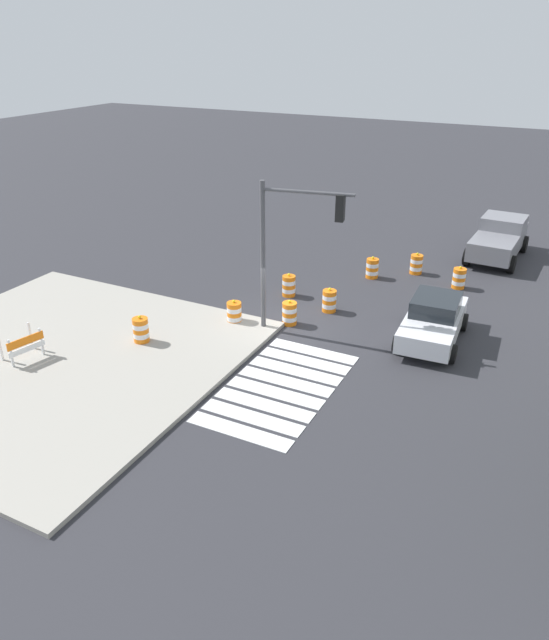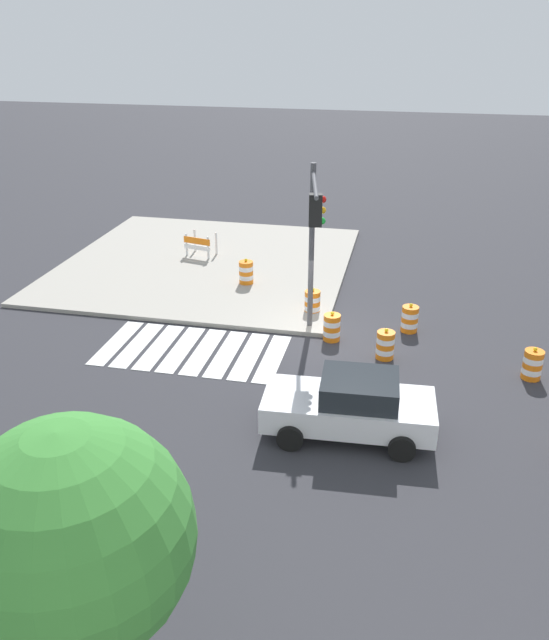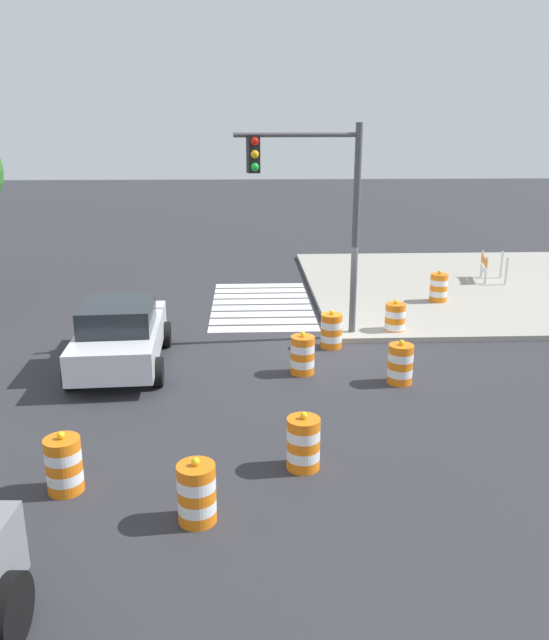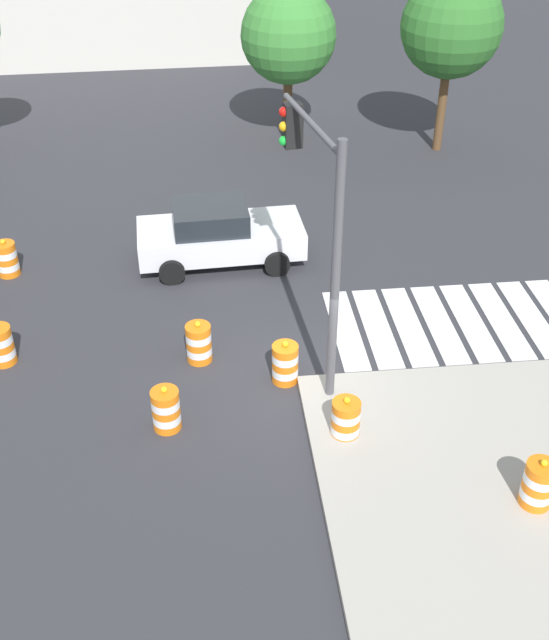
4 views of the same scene
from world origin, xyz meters
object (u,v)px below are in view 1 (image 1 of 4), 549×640
at_px(traffic_barrel_crosswalk_end, 372,268).
at_px(sports_car, 433,320).
at_px(pickup_truck, 500,238).
at_px(traffic_light_pole, 294,232).
at_px(traffic_barrel_near_corner, 329,301).
at_px(traffic_barrel_on_sidewalk, 141,330).
at_px(traffic_barrel_median_near, 416,264).
at_px(traffic_barrel_far_curb, 290,313).
at_px(construction_barricade, 24,344).
at_px(traffic_barrel_opposite_curb, 234,313).
at_px(traffic_barrel_median_far, 289,286).
at_px(traffic_barrel_lane_center, 459,278).

bearing_deg(traffic_barrel_crosswalk_end, sports_car, 38.51).
bearing_deg(pickup_truck, traffic_light_pole, -24.24).
height_order(traffic_barrel_near_corner, traffic_barrel_on_sidewalk, traffic_barrel_on_sidewalk).
height_order(sports_car, traffic_barrel_median_near, sports_car).
height_order(traffic_barrel_crosswalk_end, traffic_barrel_median_near, same).
distance_m(traffic_barrel_crosswalk_end, traffic_light_pole, 7.60).
bearing_deg(traffic_barrel_median_near, pickup_truck, 144.00).
height_order(traffic_barrel_far_curb, traffic_barrel_on_sidewalk, traffic_barrel_on_sidewalk).
relative_size(traffic_barrel_far_curb, construction_barricade, 0.74).
bearing_deg(sports_car, traffic_barrel_median_near, -160.45).
bearing_deg(construction_barricade, traffic_barrel_opposite_curb, 140.48).
bearing_deg(traffic_barrel_median_far, traffic_barrel_crosswalk_end, 145.26).
xyz_separation_m(sports_car, construction_barricade, (7.92, -11.89, -0.09)).
xyz_separation_m(pickup_truck, traffic_barrel_far_curb, (11.69, -5.98, -0.52)).
relative_size(traffic_barrel_median_far, construction_barricade, 0.74).
bearing_deg(traffic_barrel_on_sidewalk, traffic_barrel_lane_center, 139.32).
relative_size(sports_car, traffic_barrel_lane_center, 4.30).
bearing_deg(traffic_light_pole, traffic_barrel_on_sidewalk, -53.28).
relative_size(traffic_barrel_opposite_curb, traffic_light_pole, 0.19).
bearing_deg(construction_barricade, traffic_barrel_median_far, 149.40).
bearing_deg(construction_barricade, traffic_barrel_near_corner, 138.37).
distance_m(sports_car, pickup_truck, 10.56).
bearing_deg(traffic_light_pole, traffic_barrel_crosswalk_end, 172.78).
height_order(traffic_barrel_median_far, traffic_barrel_lane_center, same).
xyz_separation_m(traffic_barrel_crosswalk_end, traffic_light_pole, (6.72, -0.85, 3.46)).
relative_size(traffic_barrel_crosswalk_end, traffic_barrel_opposite_curb, 1.00).
xyz_separation_m(traffic_barrel_near_corner, traffic_barrel_lane_center, (-4.83, 4.16, 0.00)).
height_order(pickup_truck, traffic_barrel_crosswalk_end, pickup_truck).
bearing_deg(traffic_barrel_opposite_curb, traffic_barrel_median_near, 150.25).
distance_m(traffic_barrel_median_far, traffic_barrel_opposite_curb, 3.50).
distance_m(sports_car, traffic_barrel_crosswalk_end, 6.31).
relative_size(traffic_barrel_lane_center, traffic_barrel_on_sidewalk, 1.00).
bearing_deg(traffic_barrel_lane_center, pickup_truck, 169.86).
distance_m(sports_car, traffic_barrel_near_corner, 4.35).
xyz_separation_m(construction_barricade, traffic_light_pole, (-6.13, 7.12, 3.19)).
bearing_deg(traffic_barrel_on_sidewalk, traffic_barrel_median_far, 156.55).
distance_m(traffic_barrel_lane_center, traffic_barrel_on_sidewalk, 13.92).
bearing_deg(traffic_barrel_opposite_curb, traffic_barrel_crosswalk_end, 155.72).
xyz_separation_m(sports_car, traffic_barrel_opposite_curb, (2.11, -7.10, -0.36)).
bearing_deg(construction_barricade, traffic_barrel_crosswalk_end, 148.20).
height_order(traffic_barrel_median_far, traffic_barrel_on_sidewalk, traffic_barrel_on_sidewalk).
bearing_deg(traffic_barrel_near_corner, traffic_barrel_median_near, 160.45).
relative_size(pickup_truck, traffic_barrel_far_curb, 5.14).
height_order(traffic_barrel_near_corner, traffic_barrel_far_curb, same).
xyz_separation_m(traffic_barrel_lane_center, construction_barricade, (13.38, -11.76, 0.27)).
bearing_deg(traffic_light_pole, traffic_barrel_far_curb, -145.42).
relative_size(traffic_barrel_crosswalk_end, traffic_barrel_lane_center, 1.00).
distance_m(sports_car, construction_barricade, 14.29).
distance_m(sports_car, traffic_barrel_median_near, 6.76).
bearing_deg(traffic_barrel_opposite_curb, traffic_barrel_median_far, 168.85).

